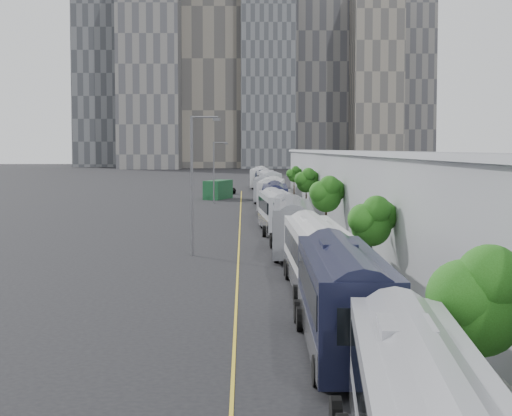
{
  "coord_description": "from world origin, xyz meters",
  "views": [
    {
      "loc": [
        -1.16,
        -12.26,
        7.34
      ],
      "look_at": [
        -0.24,
        50.08,
        3.0
      ],
      "focal_mm": 60.0,
      "sensor_mm": 36.0,
      "label": 1
    }
  ],
  "objects_px": {
    "bus_8": "(269,185)",
    "street_lamp_far": "(215,168)",
    "bus_6": "(271,196)",
    "suv": "(224,189)",
    "bus_1": "(342,307)",
    "street_lamp_near": "(194,176)",
    "bus_7": "(264,191)",
    "bus_4": "(277,214)",
    "shipping_container": "(218,190)",
    "bus_2": "(315,260)",
    "bus_9": "(263,183)",
    "bus_3": "(292,231)",
    "bus_5": "(275,204)",
    "bus_10": "(260,179)"
  },
  "relations": [
    {
      "from": "bus_8",
      "to": "street_lamp_far",
      "type": "xyz_separation_m",
      "value": [
        -7.65,
        -16.41,
        3.09
      ]
    },
    {
      "from": "bus_6",
      "to": "suv",
      "type": "distance_m",
      "value": 37.71
    },
    {
      "from": "bus_1",
      "to": "street_lamp_near",
      "type": "relative_size",
      "value": 1.37
    },
    {
      "from": "bus_7",
      "to": "suv",
      "type": "distance_m",
      "value": 22.7
    },
    {
      "from": "bus_4",
      "to": "bus_6",
      "type": "bearing_deg",
      "value": 86.31
    },
    {
      "from": "bus_6",
      "to": "bus_7",
      "type": "xyz_separation_m",
      "value": [
        -0.56,
        15.24,
        -0.11
      ]
    },
    {
      "from": "bus_6",
      "to": "street_lamp_near",
      "type": "distance_m",
      "value": 44.7
    },
    {
      "from": "street_lamp_near",
      "to": "street_lamp_far",
      "type": "relative_size",
      "value": 1.16
    },
    {
      "from": "street_lamp_far",
      "to": "shipping_container",
      "type": "height_order",
      "value": "street_lamp_far"
    },
    {
      "from": "shipping_container",
      "to": "bus_2",
      "type": "bearing_deg",
      "value": -67.13
    },
    {
      "from": "bus_9",
      "to": "suv",
      "type": "xyz_separation_m",
      "value": [
        -6.43,
        -6.05,
        -0.8
      ]
    },
    {
      "from": "bus_6",
      "to": "bus_9",
      "type": "xyz_separation_m",
      "value": [
        -0.04,
        43.19,
        -0.08
      ]
    },
    {
      "from": "bus_4",
      "to": "bus_3",
      "type": "bearing_deg",
      "value": -91.29
    },
    {
      "from": "bus_7",
      "to": "bus_8",
      "type": "relative_size",
      "value": 0.89
    },
    {
      "from": "bus_1",
      "to": "bus_2",
      "type": "height_order",
      "value": "bus_1"
    },
    {
      "from": "street_lamp_near",
      "to": "bus_1",
      "type": "bearing_deg",
      "value": -75.97
    },
    {
      "from": "bus_7",
      "to": "street_lamp_near",
      "type": "xyz_separation_m",
      "value": [
        -6.15,
        -59.27,
        3.98
      ]
    },
    {
      "from": "bus_4",
      "to": "bus_9",
      "type": "height_order",
      "value": "bus_4"
    },
    {
      "from": "street_lamp_far",
      "to": "shipping_container",
      "type": "bearing_deg",
      "value": 89.68
    },
    {
      "from": "street_lamp_far",
      "to": "bus_2",
      "type": "bearing_deg",
      "value": -83.89
    },
    {
      "from": "bus_4",
      "to": "bus_6",
      "type": "distance_m",
      "value": 27.19
    },
    {
      "from": "shipping_container",
      "to": "bus_5",
      "type": "bearing_deg",
      "value": -61.2
    },
    {
      "from": "street_lamp_far",
      "to": "bus_6",
      "type": "bearing_deg",
      "value": -59.18
    },
    {
      "from": "bus_5",
      "to": "street_lamp_far",
      "type": "xyz_separation_m",
      "value": [
        -7.06,
        24.98,
        3.22
      ]
    },
    {
      "from": "bus_7",
      "to": "bus_10",
      "type": "xyz_separation_m",
      "value": [
        0.2,
        41.33,
        0.16
      ]
    },
    {
      "from": "bus_2",
      "to": "bus_10",
      "type": "xyz_separation_m",
      "value": [
        -0.73,
        114.71,
        0.12
      ]
    },
    {
      "from": "bus_9",
      "to": "street_lamp_near",
      "type": "bearing_deg",
      "value": -93.23
    },
    {
      "from": "bus_8",
      "to": "bus_7",
      "type": "bearing_deg",
      "value": -97.7
    },
    {
      "from": "street_lamp_far",
      "to": "suv",
      "type": "distance_m",
      "value": 25.53
    },
    {
      "from": "bus_2",
      "to": "street_lamp_near",
      "type": "relative_size",
      "value": 1.31
    },
    {
      "from": "bus_3",
      "to": "bus_4",
      "type": "xyz_separation_m",
      "value": [
        -0.44,
        15.98,
        -0.06
      ]
    },
    {
      "from": "bus_2",
      "to": "bus_3",
      "type": "xyz_separation_m",
      "value": [
        -0.32,
        14.98,
        0.05
      ]
    },
    {
      "from": "shipping_container",
      "to": "suv",
      "type": "distance_m",
      "value": 14.89
    },
    {
      "from": "bus_1",
      "to": "bus_7",
      "type": "relative_size",
      "value": 1.06
    },
    {
      "from": "bus_8",
      "to": "bus_4",
      "type": "bearing_deg",
      "value": -93.92
    },
    {
      "from": "bus_8",
      "to": "bus_5",
      "type": "bearing_deg",
      "value": -93.8
    },
    {
      "from": "bus_10",
      "to": "shipping_container",
      "type": "xyz_separation_m",
      "value": [
        -6.72,
        -34.29,
        -0.31
      ]
    },
    {
      "from": "bus_2",
      "to": "bus_4",
      "type": "height_order",
      "value": "bus_2"
    },
    {
      "from": "bus_1",
      "to": "bus_5",
      "type": "distance_m",
      "value": 58.75
    },
    {
      "from": "bus_9",
      "to": "suv",
      "type": "distance_m",
      "value": 8.87
    },
    {
      "from": "bus_1",
      "to": "bus_5",
      "type": "height_order",
      "value": "bus_1"
    },
    {
      "from": "bus_6",
      "to": "suv",
      "type": "height_order",
      "value": "bus_6"
    },
    {
      "from": "bus_3",
      "to": "shipping_container",
      "type": "relative_size",
      "value": 1.95
    },
    {
      "from": "bus_2",
      "to": "bus_3",
      "type": "bearing_deg",
      "value": 90.8
    },
    {
      "from": "bus_2",
      "to": "bus_8",
      "type": "relative_size",
      "value": 0.9
    },
    {
      "from": "suv",
      "to": "bus_3",
      "type": "bearing_deg",
      "value": -109.3
    },
    {
      "from": "bus_10",
      "to": "shipping_container",
      "type": "height_order",
      "value": "bus_10"
    },
    {
      "from": "bus_8",
      "to": "bus_10",
      "type": "relative_size",
      "value": 1.02
    },
    {
      "from": "shipping_container",
      "to": "bus_6",
      "type": "bearing_deg",
      "value": -54.81
    },
    {
      "from": "bus_1",
      "to": "bus_9",
      "type": "bearing_deg",
      "value": 91.26
    }
  ]
}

